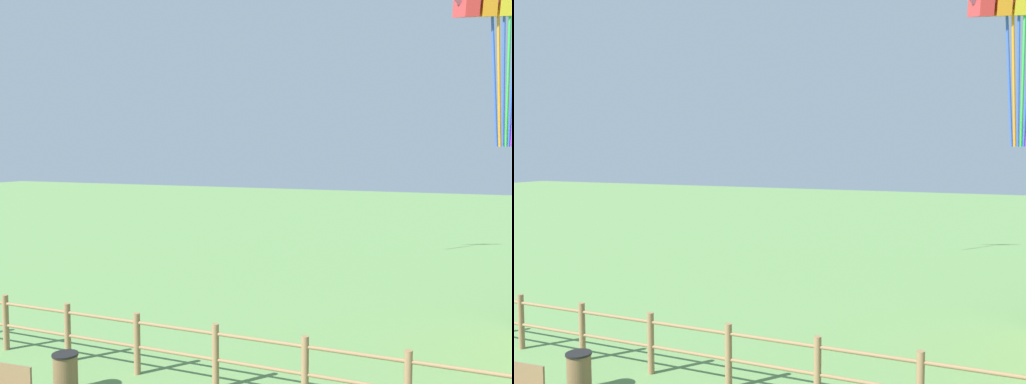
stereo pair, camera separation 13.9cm
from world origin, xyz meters
TOP-DOWN VIEW (x-y plane):
  - wooden_fence at (0.00, 6.31)m, footprint 14.86×0.14m
  - trash_bin at (-2.54, 4.96)m, footprint 0.50×0.50m

SIDE VIEW (x-z plane):
  - trash_bin at x=-2.54m, z-range 0.00..0.79m
  - wooden_fence at x=0.00m, z-range 0.08..1.37m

